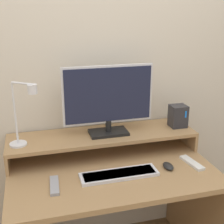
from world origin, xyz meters
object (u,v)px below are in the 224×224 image
Objects in this scene: remote_secondary at (192,163)px; mouse at (168,166)px; router_dock at (178,116)px; desk_lamp at (23,114)px; remote_control at (54,185)px; keyboard at (119,174)px; monitor at (108,99)px.

mouse is at bearing -176.76° from remote_secondary.
router_dock reaches higher than remote_secondary.
router_dock is 0.39m from mouse.
remote_control is at bearing -63.86° from desk_lamp.
remote_control is (-0.84, -0.31, -0.19)m from router_dock.
router_dock is at bearing 31.30° from keyboard.
remote_secondary is (0.44, -0.28, -0.35)m from monitor.
monitor reaches higher than mouse.
router_dock is 0.34m from remote_secondary.
remote_control is at bearing -159.58° from router_dock.
router_dock is at bearing 82.74° from remote_secondary.
mouse is 0.16m from remote_secondary.
desk_lamp is at bearing -173.30° from monitor.
desk_lamp is 1.01m from remote_secondary.
desk_lamp is at bearing 116.14° from remote_control.
mouse is at bearing -123.65° from router_dock.
keyboard is (-0.49, -0.30, -0.19)m from router_dock.
keyboard is 0.35m from remote_control.
desk_lamp reaches higher than router_dock.
router_dock is 0.34× the size of keyboard.
keyboard is at bearing 2.63° from remote_control.
mouse is at bearing -46.02° from monitor.
desk_lamp is 0.43m from remote_control.
mouse is (0.78, -0.23, -0.31)m from desk_lamp.
desk_lamp is 0.87× the size of keyboard.
desk_lamp is 0.98m from router_dock.
mouse reaches higher than remote_secondary.
monitor is at bearing 133.98° from mouse.
remote_control is at bearing -177.85° from mouse.
monitor is 0.53m from mouse.
remote_control is at bearing -177.64° from remote_secondary.
keyboard reaches higher than remote_secondary.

